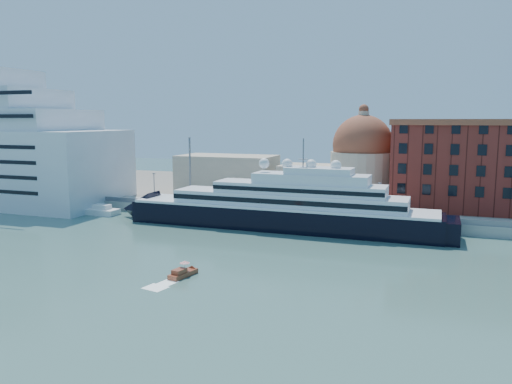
% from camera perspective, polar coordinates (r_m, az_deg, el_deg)
% --- Properties ---
extents(ground, '(400.00, 400.00, 0.00)m').
position_cam_1_polar(ground, '(98.91, -5.99, -6.45)').
color(ground, '#345A52').
rests_on(ground, ground).
extents(quay, '(180.00, 10.00, 2.50)m').
position_cam_1_polar(quay, '(129.28, 0.64, -2.36)').
color(quay, gray).
rests_on(quay, ground).
extents(land, '(260.00, 72.00, 2.00)m').
position_cam_1_polar(land, '(168.02, 5.31, -0.02)').
color(land, slate).
rests_on(land, ground).
extents(quay_fence, '(180.00, 0.10, 1.20)m').
position_cam_1_polar(quay_fence, '(124.78, -0.05, -1.88)').
color(quay_fence, slate).
rests_on(quay_fence, quay).
extents(superyacht, '(81.85, 11.35, 24.46)m').
position_cam_1_polar(superyacht, '(116.59, 1.62, -2.04)').
color(superyacht, black).
rests_on(superyacht, ground).
extents(service_barge, '(13.21, 4.55, 2.96)m').
position_cam_1_polar(service_barge, '(140.17, -17.79, -2.09)').
color(service_barge, white).
rests_on(service_barge, ground).
extents(water_taxi, '(2.91, 5.79, 2.63)m').
position_cam_1_polar(water_taxi, '(82.04, -8.40, -9.14)').
color(water_taxi, maroon).
rests_on(water_taxi, ground).
extents(warehouse, '(43.00, 19.00, 23.25)m').
position_cam_1_polar(warehouse, '(138.59, 24.07, 2.88)').
color(warehouse, maroon).
rests_on(warehouse, land).
extents(church, '(66.00, 18.00, 25.50)m').
position_cam_1_polar(church, '(148.63, 6.03, 2.74)').
color(church, beige).
rests_on(church, land).
extents(lamp_posts, '(120.80, 2.40, 18.00)m').
position_cam_1_polar(lamp_posts, '(131.15, -4.84, 1.56)').
color(lamp_posts, slate).
rests_on(lamp_posts, quay).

